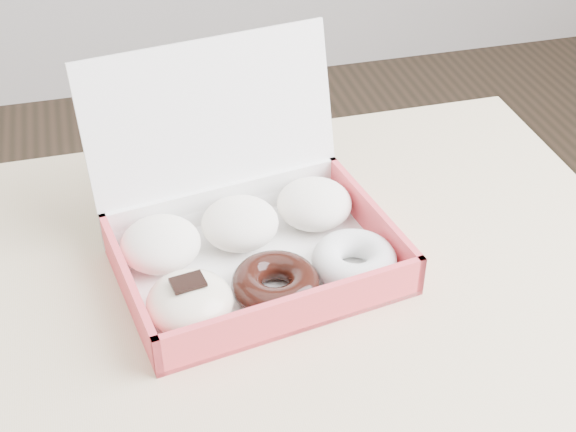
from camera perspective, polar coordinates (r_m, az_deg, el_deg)
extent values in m
cube|color=#CCB586|center=(0.73, -15.22, -13.78)|extent=(1.20, 0.80, 0.04)
cylinder|color=#CCB586|center=(1.33, 11.15, -8.08)|extent=(0.05, 0.05, 0.71)
cube|color=white|center=(0.81, -2.19, -3.75)|extent=(0.30, 0.24, 0.01)
cube|color=#EB454E|center=(0.73, 0.58, -6.99)|extent=(0.27, 0.05, 0.04)
cube|color=white|center=(0.87, -4.57, 0.97)|extent=(0.27, 0.05, 0.04)
cube|color=#EB454E|center=(0.77, -11.26, -5.12)|extent=(0.04, 0.20, 0.04)
cube|color=#EB454E|center=(0.84, 6.02, -0.38)|extent=(0.04, 0.20, 0.04)
cube|color=white|center=(0.84, -5.28, 5.87)|extent=(0.27, 0.10, 0.19)
ellipsoid|color=white|center=(0.81, -9.04, -1.97)|extent=(0.09, 0.09, 0.05)
ellipsoid|color=white|center=(0.83, -3.44, -0.51)|extent=(0.09, 0.09, 0.05)
ellipsoid|color=white|center=(0.86, 1.87, 0.88)|extent=(0.09, 0.09, 0.05)
ellipsoid|color=beige|center=(0.74, -6.99, -6.10)|extent=(0.09, 0.09, 0.05)
cube|color=black|center=(0.73, -7.13, -4.70)|extent=(0.03, 0.03, 0.00)
torus|color=black|center=(0.77, -0.91, -4.83)|extent=(0.10, 0.10, 0.03)
torus|color=white|center=(0.80, 4.74, -3.17)|extent=(0.10, 0.10, 0.03)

